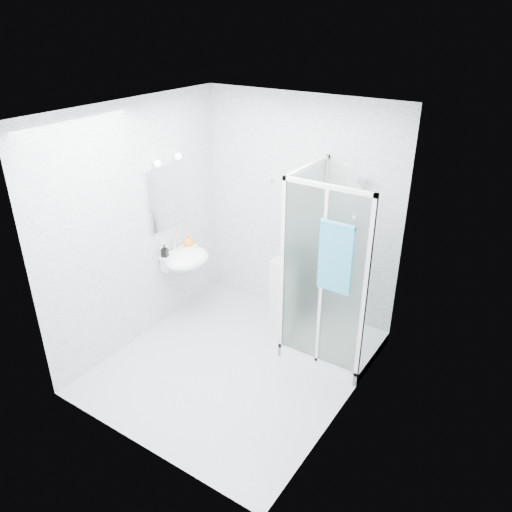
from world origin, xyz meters
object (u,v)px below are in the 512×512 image
Objects in this scene: wall_basin at (185,258)px; shampoo_bottle_a at (285,251)px; shower_enclosure at (327,315)px; soap_dispenser_orange at (188,241)px; shampoo_bottle_b at (296,251)px; storage_cabinet at (288,291)px; soap_dispenser_black at (165,251)px; hand_towel at (336,256)px.

shampoo_bottle_a is (1.00, 0.54, 0.14)m from wall_basin.
shower_enclosure is 13.12× the size of soap_dispenser_orange.
soap_dispenser_orange is at bearing -159.13° from shampoo_bottle_b.
storage_cabinet is at bearing 29.85° from wall_basin.
shower_enclosure reaches higher than wall_basin.
shampoo_bottle_a reaches higher than shampoo_bottle_b.
shampoo_bottle_a is at bearing -148.46° from shampoo_bottle_b.
shower_enclosure is at bearing 5.30° from soap_dispenser_orange.
soap_dispenser_black is at bearing -147.11° from shampoo_bottle_b.
hand_towel is 4.63× the size of soap_dispenser_black.
hand_towel is at bearing -35.28° from shampoo_bottle_a.
soap_dispenser_orange is at bearing -154.79° from storage_cabinet.
shampoo_bottle_a reaches higher than soap_dispenser_orange.
soap_dispenser_black is (-1.23, -0.80, 0.00)m from shampoo_bottle_b.
hand_towel is (1.88, -0.09, 0.58)m from wall_basin.
hand_towel is 1.13m from shampoo_bottle_b.
soap_dispenser_orange is (-1.73, -0.16, 0.49)m from shower_enclosure.
hand_towel reaches higher than storage_cabinet.
shampoo_bottle_b reaches higher than soap_dispenser_black.
soap_dispenser_black is at bearing -146.98° from shampoo_bottle_a.
storage_cabinet is (1.03, 0.59, -0.39)m from wall_basin.
wall_basin is at bearing 177.41° from hand_towel.
shower_enclosure is 7.88× the size of shampoo_bottle_a.
storage_cabinet is 1.19× the size of hand_towel.
shower_enclosure is at bearing 119.07° from hand_towel.
shampoo_bottle_a is 1.66× the size of soap_dispenser_orange.
storage_cabinet is 5.50× the size of soap_dispenser_black.
soap_dispenser_orange is (-0.07, 0.16, 0.14)m from wall_basin.
wall_basin is 2.25× the size of shampoo_bottle_b.
shampoo_bottle_a is 1.72× the size of soap_dispenser_black.
soap_dispenser_black is at bearing -123.14° from wall_basin.
soap_dispenser_orange is at bearing 115.40° from wall_basin.
soap_dispenser_orange is at bearing 172.96° from hand_towel.
wall_basin is 3.80× the size of soap_dispenser_black.
hand_towel reaches higher than shampoo_bottle_a.
wall_basin and soap_dispenser_black have the same top height.
hand_towel reaches higher than shampoo_bottle_b.
shower_enclosure reaches higher than shampoo_bottle_a.
shampoo_bottle_b is at bearing 20.87° from soap_dispenser_orange.
hand_towel is 2.69× the size of shampoo_bottle_a.
shampoo_bottle_b is 1.69× the size of soap_dispenser_black.
shower_enclosure is 1.91m from soap_dispenser_black.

